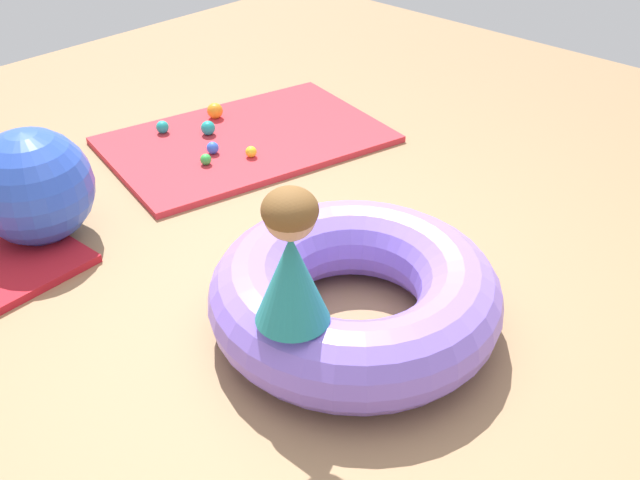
{
  "coord_description": "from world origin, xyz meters",
  "views": [
    {
      "loc": [
        -1.77,
        -1.68,
        2.08
      ],
      "look_at": [
        0.11,
        0.1,
        0.36
      ],
      "focal_mm": 41.52,
      "sensor_mm": 36.0,
      "label": 1
    }
  ],
  "objects_px": {
    "play_ball_teal": "(208,128)",
    "exercise_ball_large": "(34,187)",
    "play_ball_blue": "(213,148)",
    "play_ball_teal_second": "(162,127)",
    "play_ball_orange": "(215,111)",
    "play_ball_yellow": "(251,152)",
    "child_in_teal": "(291,260)",
    "play_ball_green": "(206,159)",
    "inflatable_cushion": "(355,295)"
  },
  "relations": [
    {
      "from": "play_ball_orange",
      "to": "play_ball_yellow",
      "type": "bearing_deg",
      "value": -110.18
    },
    {
      "from": "play_ball_teal",
      "to": "exercise_ball_large",
      "type": "distance_m",
      "value": 1.34
    },
    {
      "from": "play_ball_green",
      "to": "play_ball_teal_second",
      "type": "xyz_separation_m",
      "value": [
        0.09,
        0.54,
        0.01
      ]
    },
    {
      "from": "play_ball_orange",
      "to": "play_ball_yellow",
      "type": "xyz_separation_m",
      "value": [
        -0.22,
        -0.59,
        -0.02
      ]
    },
    {
      "from": "play_ball_blue",
      "to": "play_ball_teal",
      "type": "bearing_deg",
      "value": 56.14
    },
    {
      "from": "inflatable_cushion",
      "to": "play_ball_orange",
      "type": "bearing_deg",
      "value": 65.17
    },
    {
      "from": "play_ball_teal",
      "to": "play_ball_orange",
      "type": "bearing_deg",
      "value": 39.98
    },
    {
      "from": "child_in_teal",
      "to": "play_ball_green",
      "type": "height_order",
      "value": "child_in_teal"
    },
    {
      "from": "play_ball_teal_second",
      "to": "exercise_ball_large",
      "type": "relative_size",
      "value": 0.14
    },
    {
      "from": "inflatable_cushion",
      "to": "exercise_ball_large",
      "type": "distance_m",
      "value": 1.71
    },
    {
      "from": "play_ball_blue",
      "to": "play_ball_teal_second",
      "type": "distance_m",
      "value": 0.46
    },
    {
      "from": "play_ball_green",
      "to": "play_ball_yellow",
      "type": "relative_size",
      "value": 0.98
    },
    {
      "from": "play_ball_orange",
      "to": "exercise_ball_large",
      "type": "relative_size",
      "value": 0.18
    },
    {
      "from": "child_in_teal",
      "to": "play_ball_green",
      "type": "bearing_deg",
      "value": 60.94
    },
    {
      "from": "play_ball_yellow",
      "to": "exercise_ball_large",
      "type": "height_order",
      "value": "exercise_ball_large"
    },
    {
      "from": "play_ball_blue",
      "to": "play_ball_yellow",
      "type": "xyz_separation_m",
      "value": [
        0.13,
        -0.2,
        -0.0
      ]
    },
    {
      "from": "inflatable_cushion",
      "to": "play_ball_teal_second",
      "type": "relative_size",
      "value": 15.21
    },
    {
      "from": "play_ball_orange",
      "to": "inflatable_cushion",
      "type": "bearing_deg",
      "value": -114.83
    },
    {
      "from": "play_ball_teal",
      "to": "play_ball_green",
      "type": "distance_m",
      "value": 0.41
    },
    {
      "from": "exercise_ball_large",
      "to": "play_ball_blue",
      "type": "bearing_deg",
      "value": 1.76
    },
    {
      "from": "play_ball_teal",
      "to": "exercise_ball_large",
      "type": "bearing_deg",
      "value": -168.64
    },
    {
      "from": "child_in_teal",
      "to": "play_ball_blue",
      "type": "relative_size",
      "value": 7.22
    },
    {
      "from": "play_ball_yellow",
      "to": "child_in_teal",
      "type": "bearing_deg",
      "value": -127.34
    },
    {
      "from": "play_ball_teal",
      "to": "play_ball_green",
      "type": "bearing_deg",
      "value": -131.53
    },
    {
      "from": "play_ball_orange",
      "to": "exercise_ball_large",
      "type": "xyz_separation_m",
      "value": [
        -1.49,
        -0.42,
        0.2
      ]
    },
    {
      "from": "child_in_teal",
      "to": "play_ball_teal",
      "type": "height_order",
      "value": "child_in_teal"
    },
    {
      "from": "play_ball_green",
      "to": "play_ball_teal_second",
      "type": "height_order",
      "value": "play_ball_teal_second"
    },
    {
      "from": "play_ball_orange",
      "to": "child_in_teal",
      "type": "bearing_deg",
      "value": -123.12
    },
    {
      "from": "play_ball_blue",
      "to": "inflatable_cushion",
      "type": "bearing_deg",
      "value": -109.93
    },
    {
      "from": "child_in_teal",
      "to": "play_ball_green",
      "type": "relative_size",
      "value": 8.07
    },
    {
      "from": "child_in_teal",
      "to": "play_ball_orange",
      "type": "relative_size",
      "value": 5.2
    },
    {
      "from": "inflatable_cushion",
      "to": "exercise_ball_large",
      "type": "height_order",
      "value": "exercise_ball_large"
    },
    {
      "from": "play_ball_green",
      "to": "exercise_ball_large",
      "type": "xyz_separation_m",
      "value": [
        -1.02,
        0.05,
        0.22
      ]
    },
    {
      "from": "inflatable_cushion",
      "to": "child_in_teal",
      "type": "height_order",
      "value": "child_in_teal"
    },
    {
      "from": "exercise_ball_large",
      "to": "inflatable_cushion",
      "type": "bearing_deg",
      "value": -71.41
    },
    {
      "from": "inflatable_cushion",
      "to": "play_ball_yellow",
      "type": "xyz_separation_m",
      "value": [
        0.73,
        1.45,
        -0.1
      ]
    },
    {
      "from": "play_ball_blue",
      "to": "play_ball_green",
      "type": "bearing_deg",
      "value": -145.91
    },
    {
      "from": "play_ball_blue",
      "to": "exercise_ball_large",
      "type": "distance_m",
      "value": 1.16
    },
    {
      "from": "play_ball_yellow",
      "to": "play_ball_teal_second",
      "type": "relative_size",
      "value": 0.84
    },
    {
      "from": "child_in_teal",
      "to": "play_ball_blue",
      "type": "xyz_separation_m",
      "value": [
        1.03,
        1.73,
        -0.54
      ]
    },
    {
      "from": "play_ball_green",
      "to": "inflatable_cushion",
      "type": "bearing_deg",
      "value": -106.95
    },
    {
      "from": "inflatable_cushion",
      "to": "play_ball_green",
      "type": "xyz_separation_m",
      "value": [
        0.48,
        1.57,
        -0.1
      ]
    },
    {
      "from": "play_ball_green",
      "to": "exercise_ball_large",
      "type": "height_order",
      "value": "exercise_ball_large"
    },
    {
      "from": "play_ball_green",
      "to": "child_in_teal",
      "type": "bearing_deg",
      "value": -119.05
    },
    {
      "from": "play_ball_teal",
      "to": "play_ball_yellow",
      "type": "xyz_separation_m",
      "value": [
        -0.02,
        -0.43,
        -0.01
      ]
    },
    {
      "from": "inflatable_cushion",
      "to": "play_ball_blue",
      "type": "xyz_separation_m",
      "value": [
        0.6,
        1.65,
        -0.1
      ]
    },
    {
      "from": "child_in_teal",
      "to": "play_ball_teal",
      "type": "distance_m",
      "value": 2.34
    },
    {
      "from": "play_ball_teal",
      "to": "inflatable_cushion",
      "type": "bearing_deg",
      "value": -111.78
    },
    {
      "from": "inflatable_cushion",
      "to": "play_ball_green",
      "type": "bearing_deg",
      "value": 73.05
    },
    {
      "from": "child_in_teal",
      "to": "play_ball_green",
      "type": "distance_m",
      "value": 1.96
    }
  ]
}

